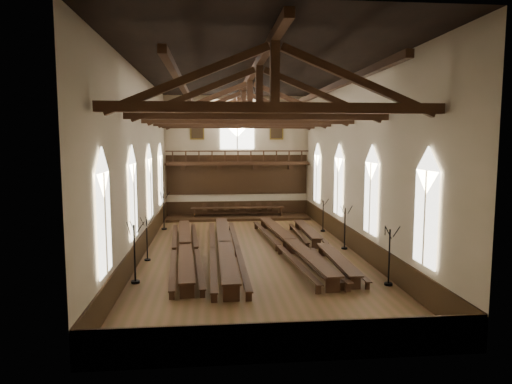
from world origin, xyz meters
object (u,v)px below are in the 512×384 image
Objects in this scene: high_table at (238,209)px; refectory_row_b at (225,245)px; refectory_row_c at (290,242)px; refectory_row_d at (320,244)px; candelabrum_left_far at (164,218)px; candelabrum_right_near at (389,267)px; refectory_row_a at (185,247)px; dais at (238,217)px; candelabrum_right_mid at (345,236)px; candelabrum_right_far at (323,222)px; candelabrum_left_mid at (147,247)px; candelabrum_left_near at (135,264)px.

refectory_row_b is at bearing -96.59° from high_table.
refectory_row_c is 1.09× the size of refectory_row_d.
candelabrum_left_far reaches higher than high_table.
refectory_row_b is 5.73× the size of candelabrum_right_near.
dais is at bearing 73.33° from refectory_row_a.
candelabrum_right_near is at bearing -90.00° from candelabrum_right_mid.
dais is at bearing 133.26° from candelabrum_right_far.
dais is at bearing 66.57° from candelabrum_left_mid.
candelabrum_left_near is (-4.10, -4.41, 0.25)m from refectory_row_b.
candelabrum_left_near is at bearing -153.42° from refectory_row_d.
candelabrum_left_mid is 1.03× the size of candelabrum_right_far.
refectory_row_a is 5.86m from refectory_row_c.
candelabrum_right_mid reaches higher than refectory_row_c.
refectory_row_b is 12.21m from dais.
high_table is at bearing 71.59° from candelabrum_left_near.
refectory_row_d is 5.31× the size of candelabrum_right_mid.
refectory_row_c is at bearing 32.20° from candelabrum_left_near.
refectory_row_c is 1.30× the size of dais.
candelabrum_right_mid is at bearing 7.80° from candelabrum_left_mid.
refectory_row_b is 5.54× the size of candelabrum_left_far.
candelabrum_left_mid is (-4.10, -0.57, 0.12)m from refectory_row_b.
dais is (-2.27, 11.64, -0.47)m from refectory_row_c.
candelabrum_right_near is (7.00, -5.76, 0.20)m from refectory_row_b.
high_table reaches higher than refectory_row_b.
refectory_row_b is at bearing -96.59° from dais.
refectory_row_d is at bearing -71.34° from high_table.
high_table reaches higher than refectory_row_c.
refectory_row_d is at bearing 5.47° from candelabrum_left_mid.
high_table is at bearing 108.66° from refectory_row_d.
dais is 0.70m from high_table.
candelabrum_left_near is at bearing -90.00° from candelabrum_left_far.
candelabrum_left_far is 17.59m from candelabrum_right_near.
candelabrum_right_far reaches higher than refectory_row_c.
candelabrum_left_near is 12.33m from candelabrum_right_mid.
high_table is at bearing 101.06° from refectory_row_c.
candelabrum_right_far is at bearing -46.74° from high_table.
dais is (-3.98, 11.79, -0.39)m from refectory_row_d.
refectory_row_c is 11.86m from high_table.
candelabrum_right_mid is (9.18, 0.78, 0.25)m from refectory_row_a.
candelabrum_left_near is 12.30m from candelabrum_left_far.
candelabrum_right_mid is (3.32, 0.46, 0.21)m from refectory_row_c.
candelabrum_right_far reaches higher than high_table.
refectory_row_b is at bearing -176.45° from refectory_row_d.
refectory_row_a is at bearing -106.67° from high_table.
candelabrum_left_far is at bearing 129.12° from candelabrum_right_near.
candelabrum_left_mid is at bearing -172.23° from refectory_row_c.
candelabrum_right_near is at bearing -50.88° from candelabrum_left_far.
candelabrum_left_far is at bearing -142.41° from high_table.
candelabrum_left_mid is at bearing -148.69° from candelabrum_right_far.
refectory_row_b is 6.59× the size of candelabrum_right_far.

